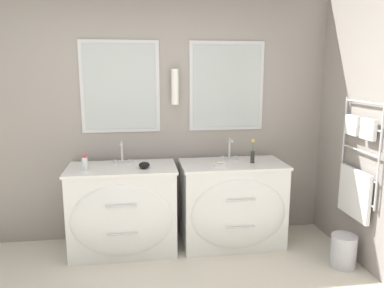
% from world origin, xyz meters
% --- Properties ---
extents(wall_back, '(5.59, 0.16, 2.60)m').
position_xyz_m(wall_back, '(0.01, 1.87, 1.31)').
color(wall_back, gray).
rests_on(wall_back, ground_plane).
extents(wall_right, '(0.13, 3.77, 2.60)m').
position_xyz_m(wall_right, '(2.03, 0.83, 1.29)').
color(wall_right, gray).
rests_on(wall_right, ground_plane).
extents(vanity_left, '(1.04, 0.63, 0.86)m').
position_xyz_m(vanity_left, '(-0.18, 1.48, 0.44)').
color(vanity_left, white).
rests_on(vanity_left, ground_plane).
extents(vanity_right, '(1.04, 0.63, 0.86)m').
position_xyz_m(vanity_right, '(0.92, 1.48, 0.44)').
color(vanity_right, white).
rests_on(vanity_right, ground_plane).
extents(faucet_left, '(0.17, 0.14, 0.22)m').
position_xyz_m(faucet_left, '(-0.18, 1.65, 0.97)').
color(faucet_left, silver).
rests_on(faucet_left, vanity_left).
extents(faucet_right, '(0.17, 0.14, 0.22)m').
position_xyz_m(faucet_right, '(0.92, 1.65, 0.97)').
color(faucet_right, silver).
rests_on(faucet_right, vanity_right).
extents(toiletry_bottle, '(0.05, 0.05, 0.15)m').
position_xyz_m(toiletry_bottle, '(-0.51, 1.42, 0.92)').
color(toiletry_bottle, silver).
rests_on(toiletry_bottle, vanity_left).
extents(amenity_bowl, '(0.10, 0.10, 0.06)m').
position_xyz_m(amenity_bowl, '(0.04, 1.43, 0.89)').
color(amenity_bowl, black).
rests_on(amenity_bowl, vanity_left).
extents(flower_vase, '(0.04, 0.04, 0.25)m').
position_xyz_m(flower_vase, '(1.12, 1.50, 0.95)').
color(flower_vase, '#332D2D').
rests_on(flower_vase, vanity_right).
extents(soap_dish, '(0.11, 0.08, 0.04)m').
position_xyz_m(soap_dish, '(0.76, 1.41, 0.87)').
color(soap_dish, white).
rests_on(soap_dish, vanity_right).
extents(waste_bin, '(0.23, 0.23, 0.30)m').
position_xyz_m(waste_bin, '(1.82, 0.90, 0.16)').
color(waste_bin, '#B7B7BC').
rests_on(waste_bin, ground_plane).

